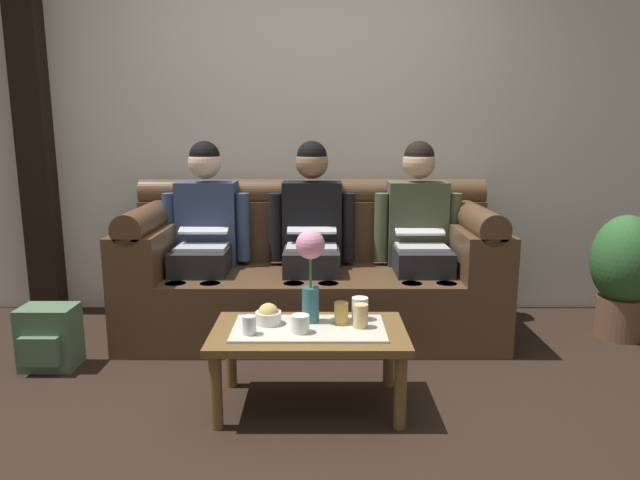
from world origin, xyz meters
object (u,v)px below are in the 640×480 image
object	(u,v)px
couch	(310,275)
person_left	(203,231)
snack_bowl	(267,316)
cup_far_right	(358,308)
coffee_table	(307,339)
backpack_left	(47,338)
cup_far_center	(340,313)
person_right	(417,231)
person_middle	(310,231)
potted_plant	(622,270)
cup_far_left	(359,316)
cup_near_right	(248,325)
flower_vase	(309,263)
cup_near_left	(299,324)

from	to	relation	value
couch	person_left	bearing A→B (deg)	-179.66
snack_bowl	cup_far_right	distance (m)	0.44
coffee_table	backpack_left	xyz separation A→B (m)	(-1.43, 0.44, -0.16)
cup_far_center	person_right	bearing A→B (deg)	61.94
person_middle	potted_plant	world-z (taller)	person_middle
coffee_table	cup_far_left	distance (m)	0.27
coffee_table	cup_near_right	bearing A→B (deg)	-160.54
person_left	flower_vase	xyz separation A→B (m)	(0.69, -0.97, 0.02)
snack_bowl	cup_far_center	size ratio (longest dim) A/B	1.18
flower_vase	cup_near_right	world-z (taller)	flower_vase
couch	cup_far_left	bearing A→B (deg)	-77.19
cup_far_left	backpack_left	bearing A→B (deg)	165.19
couch	cup_near_left	distance (m)	1.12
cup_far_center	cup_far_right	bearing A→B (deg)	33.58
person_middle	person_right	xyz separation A→B (m)	(0.68, 0.00, -0.00)
flower_vase	cup_far_center	size ratio (longest dim) A/B	4.29
couch	flower_vase	world-z (taller)	couch
cup_far_right	person_right	bearing A→B (deg)	64.86
potted_plant	coffee_table	bearing A→B (deg)	-154.77
cup_near_right	backpack_left	world-z (taller)	cup_near_right
snack_bowl	cup_near_left	xyz separation A→B (m)	(0.15, -0.12, 0.00)
coffee_table	couch	bearing A→B (deg)	90.00
flower_vase	cup_near_right	distance (m)	0.40
cup_far_left	cup_far_right	size ratio (longest dim) A/B	1.02
backpack_left	potted_plant	size ratio (longest dim) A/B	0.44
person_middle	backpack_left	distance (m)	1.63
person_left	snack_bowl	distance (m)	1.14
coffee_table	potted_plant	size ratio (longest dim) A/B	1.16
cup_far_right	couch	bearing A→B (deg)	104.58
cup_near_left	potted_plant	world-z (taller)	potted_plant
person_middle	coffee_table	distance (m)	1.10
cup_far_left	flower_vase	bearing A→B (deg)	160.89
coffee_table	flower_vase	distance (m)	0.36
person_right	cup_far_right	distance (m)	1.05
cup_far_right	flower_vase	bearing A→B (deg)	-172.32
flower_vase	snack_bowl	world-z (taller)	flower_vase
backpack_left	cup_far_left	bearing A→B (deg)	-14.81
cup_near_right	cup_far_center	distance (m)	0.44
cup_far_left	person_middle	bearing A→B (deg)	102.86
snack_bowl	person_middle	bearing A→B (deg)	79.16
person_middle	snack_bowl	xyz separation A→B (m)	(-0.19, -1.00, -0.23)
person_right	cup_near_left	bearing A→B (deg)	-122.81
coffee_table	cup_near_left	xyz separation A→B (m)	(-0.04, -0.07, 0.10)
cup_near_left	backpack_left	bearing A→B (deg)	159.90
coffee_table	cup_near_left	size ratio (longest dim) A/B	11.09
cup_near_left	potted_plant	xyz separation A→B (m)	(1.97, 0.98, -0.00)
person_middle	backpack_left	size ratio (longest dim) A/B	3.53
flower_vase	cup_near_right	size ratio (longest dim) A/B	5.22
person_right	snack_bowl	xyz separation A→B (m)	(-0.87, -1.00, -0.23)
cup_near_left	cup_far_center	xyz separation A→B (m)	(0.19, 0.12, 0.01)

